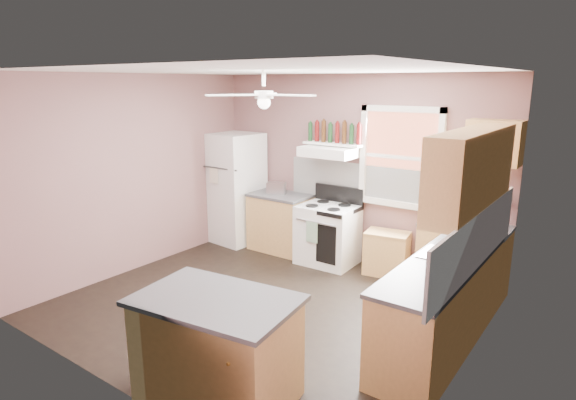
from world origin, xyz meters
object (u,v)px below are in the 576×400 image
Objects in this scene: stove at (328,235)px; cart at (387,254)px; refrigerator at (235,188)px; toaster at (276,188)px; island at (217,351)px.

stove is 0.90m from cart.
stove reaches higher than cart.
refrigerator is 2.08× the size of stove.
refrigerator is at bearing 162.26° from toaster.
stove is 1.50× the size of cart.
stove is at bearing 97.95° from island.
island is (2.65, -3.19, -0.46)m from refrigerator.
toaster is 1.98m from cart.
refrigerator is at bearing 122.29° from island.
refrigerator reaches higher than toaster.
refrigerator is 1.83m from stove.
toaster is 3.78m from island.
toaster reaches higher than cart.
refrigerator reaches higher than island.
island is (0.01, -3.31, 0.14)m from cart.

